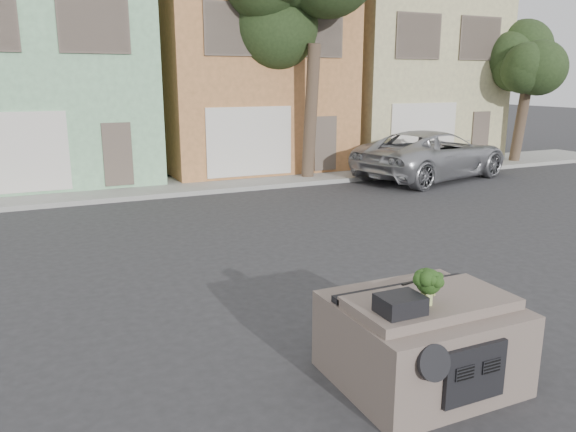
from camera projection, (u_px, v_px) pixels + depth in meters
ground_plane at (308, 296)px, 9.53m from camera, size 120.00×120.00×0.00m
sidewalk at (168, 187)px, 18.78m from camera, size 40.00×3.00×0.15m
townhouse_mint at (39, 73)px, 20.01m from camera, size 7.20×8.20×7.55m
townhouse_tan at (238, 74)px, 23.05m from camera, size 7.20×8.20×7.55m
townhouse_beige at (390, 75)px, 26.09m from camera, size 7.20×8.20×7.55m
silver_pickup at (431, 178)px, 20.78m from camera, size 6.89×4.43×1.77m
tree_near at (311, 59)px, 19.19m from camera, size 4.40×4.00×8.50m
tree_far at (523, 93)px, 23.54m from camera, size 3.20×3.00×6.00m
car_dashboard at (420, 337)px, 6.74m from camera, size 2.00×1.80×1.12m
instrument_hump at (400, 304)px, 6.04m from camera, size 0.48×0.38×0.20m
wiper_arm at (422, 279)px, 7.06m from camera, size 0.69×0.15×0.02m
broccoli at (428, 287)px, 6.24m from camera, size 0.39×0.39×0.43m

